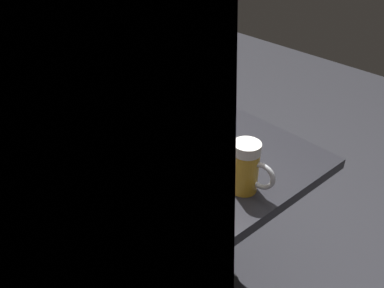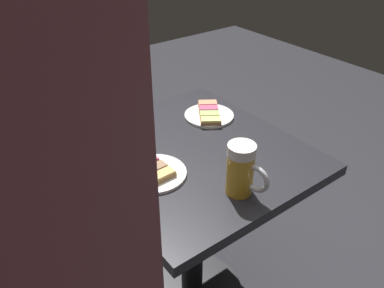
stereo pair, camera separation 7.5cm
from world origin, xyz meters
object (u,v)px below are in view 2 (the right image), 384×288
at_px(beer_glass_small, 105,146).
at_px(cafe_chair, 20,142).
at_px(beer_mug, 242,170).
at_px(plate_near, 154,172).
at_px(plate_far, 209,114).

height_order(beer_glass_small, cafe_chair, cafe_chair).
relative_size(beer_mug, beer_glass_small, 1.71).
xyz_separation_m(plate_near, cafe_chair, (0.87, 0.20, -0.25)).
relative_size(beer_glass_small, cafe_chair, 0.11).
bearing_deg(plate_near, beer_glass_small, 23.59).
bearing_deg(cafe_chair, plate_far, 39.18).
height_order(plate_near, plate_far, same).
bearing_deg(beer_glass_small, plate_near, -156.41).
distance_m(plate_near, beer_glass_small, 0.19).
xyz_separation_m(beer_mug, beer_glass_small, (0.39, 0.23, -0.03)).
height_order(plate_far, beer_glass_small, beer_glass_small).
xyz_separation_m(plate_far, beer_glass_small, (-0.02, 0.44, 0.04)).
bearing_deg(beer_mug, beer_glass_small, 30.28).
relative_size(plate_near, plate_far, 1.04).
relative_size(plate_far, cafe_chair, 0.22).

